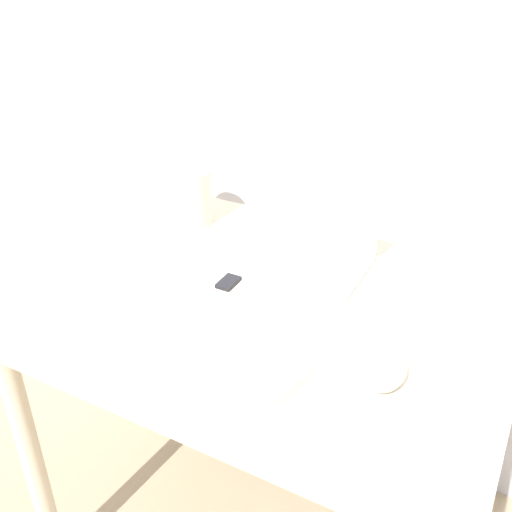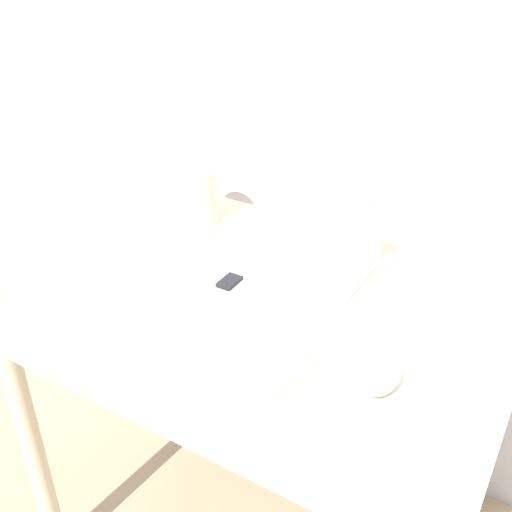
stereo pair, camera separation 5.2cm
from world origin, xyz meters
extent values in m
cube|color=silver|center=(0.00, 0.85, 1.25)|extent=(6.00, 0.05, 2.50)
cube|color=beige|center=(0.00, 0.39, 0.76)|extent=(1.01, 0.79, 0.03)
cylinder|color=beige|center=(-0.45, 0.06, 0.37)|extent=(0.05, 0.05, 0.74)
cylinder|color=beige|center=(-0.45, 0.73, 0.37)|extent=(0.05, 0.05, 0.74)
cylinder|color=beige|center=(0.45, 0.73, 0.37)|extent=(0.05, 0.05, 0.74)
cube|color=silver|center=(-0.01, 0.57, 0.78)|extent=(0.30, 0.22, 0.02)
cube|color=#B7B7BC|center=(-0.01, 0.56, 0.80)|extent=(0.25, 0.12, 0.00)
cube|color=silver|center=(-0.01, 0.62, 0.89)|extent=(0.30, 0.11, 0.19)
cube|color=black|center=(-0.01, 0.63, 0.89)|extent=(0.27, 0.09, 0.16)
cube|color=silver|center=(-0.07, 0.23, 0.78)|extent=(0.50, 0.22, 0.02)
cube|color=#B2B2B2|center=(-0.07, 0.23, 0.79)|extent=(0.45, 0.19, 0.00)
ellipsoid|color=white|center=(0.29, 0.27, 0.79)|extent=(0.07, 0.11, 0.04)
cylinder|color=beige|center=(-0.37, 0.63, 0.85)|extent=(0.13, 0.13, 0.15)
cone|color=beige|center=(-0.37, 0.63, 0.95)|extent=(0.13, 0.13, 0.06)
cube|color=black|center=(-0.12, 0.41, 0.78)|extent=(0.04, 0.06, 0.01)
camera|label=1|loc=(0.47, -0.55, 1.51)|focal=42.00mm
camera|label=2|loc=(0.52, -0.53, 1.51)|focal=42.00mm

